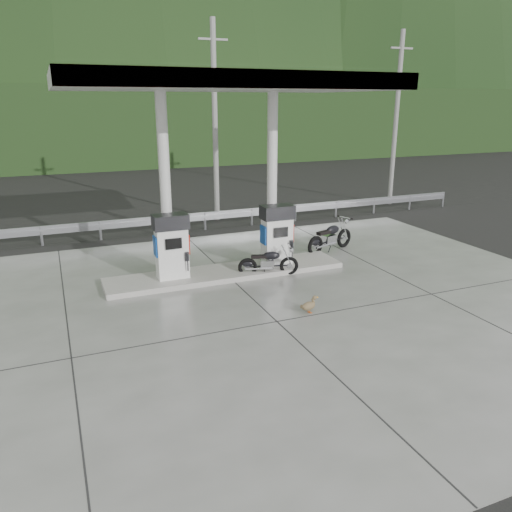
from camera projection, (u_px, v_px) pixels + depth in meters
name	position (u px, v px, depth m)	size (l,w,h in m)	color
ground	(260.00, 307.00, 12.43)	(160.00, 160.00, 0.00)	black
forecourt_apron	(260.00, 306.00, 12.43)	(18.00, 14.00, 0.02)	slate
pump_island	(227.00, 273.00, 14.61)	(7.00, 1.40, 0.15)	#9D9992
gas_pump_left	(172.00, 246.00, 13.74)	(0.95, 0.55, 1.80)	white
gas_pump_right	(277.00, 235.00, 14.90)	(0.95, 0.55, 1.80)	white
canopy_column_left	(165.00, 186.00, 13.61)	(0.30, 0.30, 5.00)	white
canopy_column_right	(272.00, 180.00, 14.78)	(0.30, 0.30, 5.00)	white
canopy_roof	(224.00, 82.00, 13.04)	(8.50, 5.00, 0.40)	silver
guardrail	(180.00, 214.00, 19.28)	(26.00, 0.16, 1.42)	gray
road	(161.00, 214.00, 22.58)	(60.00, 7.00, 0.01)	black
utility_pole_b	(215.00, 124.00, 20.35)	(0.22, 0.22, 8.00)	gray
utility_pole_c	(396.00, 121.00, 23.63)	(0.22, 0.22, 8.00)	gray
tree_band	(107.00, 127.00, 38.01)	(80.00, 6.00, 6.00)	black
forested_hills	(82.00, 140.00, 65.37)	(100.00, 40.00, 140.00)	black
motorcycle_left	(268.00, 263.00, 14.49)	(1.65, 0.52, 0.78)	black
motorcycle_right	(330.00, 238.00, 16.82)	(1.99, 0.63, 0.94)	black
duck	(309.00, 306.00, 11.97)	(0.48, 0.13, 0.35)	brown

